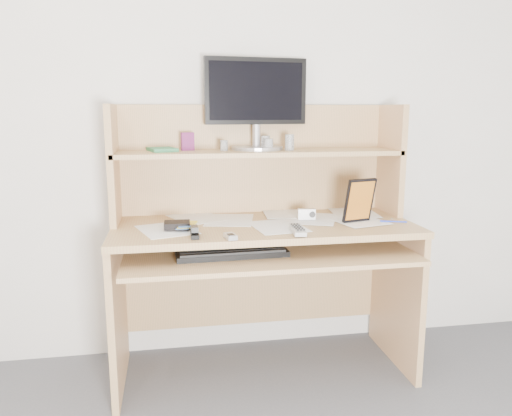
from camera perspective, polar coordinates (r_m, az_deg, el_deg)
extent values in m
cube|color=beige|center=(2.60, -0.40, 10.61)|extent=(3.60, 0.04, 2.50)
cube|color=tan|center=(2.34, 0.90, -2.14)|extent=(1.40, 0.60, 0.03)
cube|color=tan|center=(2.43, -15.51, -11.33)|extent=(0.03, 0.56, 0.72)
cube|color=tan|center=(2.66, 15.72, -9.36)|extent=(0.03, 0.56, 0.72)
cube|color=tan|center=(2.73, -0.25, -8.94)|extent=(1.34, 0.02, 0.41)
cube|color=tan|center=(2.25, 1.47, -5.18)|extent=(1.28, 0.55, 0.02)
cube|color=tan|center=(2.58, -0.28, 5.60)|extent=(1.40, 0.02, 0.55)
cube|color=tan|center=(2.42, -15.98, 4.81)|extent=(0.03, 0.30, 0.55)
cube|color=tan|center=(2.65, 15.08, 5.36)|extent=(0.03, 0.30, 0.55)
cube|color=tan|center=(2.44, 0.27, 6.34)|extent=(1.38, 0.30, 0.02)
cube|color=white|center=(2.34, 0.91, -1.72)|extent=(1.32, 0.54, 0.01)
cube|color=black|center=(2.19, -2.81, -5.10)|extent=(0.49, 0.19, 0.02)
cube|color=black|center=(2.18, -2.81, -4.68)|extent=(0.46, 0.18, 0.01)
cube|color=#ABABA6|center=(2.16, 4.78, -2.49)|extent=(0.07, 0.18, 0.02)
cube|color=silver|center=(2.06, -2.95, -3.14)|extent=(0.05, 0.08, 0.02)
cube|color=black|center=(2.11, -7.04, -2.59)|extent=(0.04, 0.13, 0.04)
cube|color=black|center=(2.25, -9.01, -1.92)|extent=(0.12, 0.10, 0.03)
cube|color=#F6FB42|center=(2.34, -7.79, -1.74)|extent=(0.09, 0.09, 0.01)
cube|color=#B7B7BA|center=(2.41, 5.80, -0.68)|extent=(0.09, 0.04, 0.05)
cube|color=black|center=(2.37, 11.74, 0.85)|extent=(0.15, 0.05, 0.21)
cylinder|color=#1A33C8|center=(2.43, 15.43, -1.50)|extent=(0.12, 0.05, 0.01)
cube|color=maroon|center=(2.45, -7.82, 7.54)|extent=(0.07, 0.04, 0.09)
cube|color=#317C53|center=(2.43, -10.67, 6.58)|extent=(0.16, 0.19, 0.02)
cylinder|color=black|center=(2.42, -3.68, 7.15)|extent=(0.05, 0.05, 0.05)
cylinder|color=white|center=(2.47, 1.10, 7.46)|extent=(0.06, 0.06, 0.07)
cylinder|color=black|center=(2.44, 1.42, 7.26)|extent=(0.06, 0.06, 0.06)
cylinder|color=silver|center=(2.44, 3.85, 7.49)|extent=(0.06, 0.06, 0.08)
cylinder|color=#B2B2B7|center=(2.49, 0.12, 6.87)|extent=(0.26, 0.26, 0.02)
cylinder|color=#B2B2B7|center=(2.49, 0.08, 8.30)|extent=(0.04, 0.04, 0.11)
cube|color=black|center=(2.51, -0.01, 13.20)|extent=(0.51, 0.09, 0.32)
cube|color=black|center=(2.49, 0.07, 13.22)|extent=(0.47, 0.06, 0.28)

